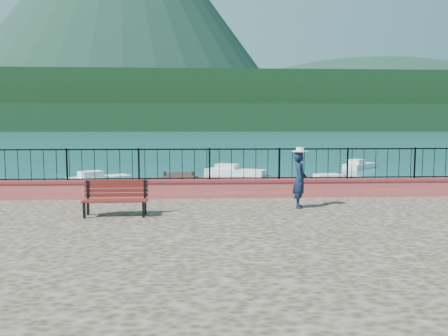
{
  "coord_description": "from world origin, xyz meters",
  "views": [
    {
      "loc": [
        -0.58,
        -9.92,
        3.44
      ],
      "look_at": [
        0.06,
        2.0,
        2.3
      ],
      "focal_mm": 35.0,
      "sensor_mm": 36.0,
      "label": 1
    }
  ],
  "objects": [
    {
      "name": "ground",
      "position": [
        0.0,
        0.0,
        0.0
      ],
      "size": [
        2000.0,
        2000.0,
        0.0
      ],
      "primitive_type": "plane",
      "color": "#19596B",
      "rests_on": "ground"
    },
    {
      "name": "parapet",
      "position": [
        0.0,
        3.7,
        1.49
      ],
      "size": [
        28.0,
        0.46,
        0.58
      ],
      "primitive_type": "cube",
      "color": "#BF4F45",
      "rests_on": "promenade"
    },
    {
      "name": "railing",
      "position": [
        0.0,
        3.7,
        2.25
      ],
      "size": [
        27.0,
        0.05,
        0.95
      ],
      "primitive_type": "cube",
      "color": "black",
      "rests_on": "parapet"
    },
    {
      "name": "dock",
      "position": [
        -2.0,
        12.0,
        0.15
      ],
      "size": [
        2.0,
        16.0,
        0.3
      ],
      "primitive_type": "cube",
      "color": "#2D231C",
      "rests_on": "ground"
    },
    {
      "name": "far_forest",
      "position": [
        0.0,
        300.0,
        9.0
      ],
      "size": [
        900.0,
        60.0,
        18.0
      ],
      "primitive_type": "cube",
      "color": "black",
      "rests_on": "ground"
    },
    {
      "name": "foothills",
      "position": [
        0.0,
        360.0,
        22.0
      ],
      "size": [
        900.0,
        120.0,
        44.0
      ],
      "primitive_type": "cube",
      "color": "black",
      "rests_on": "ground"
    },
    {
      "name": "volcano",
      "position": [
        -120.0,
        700.0,
        190.0
      ],
      "size": [
        560.0,
        560.0,
        380.0
      ],
      "primitive_type": "cone",
      "color": "#142D23",
      "rests_on": "ground"
    },
    {
      "name": "companion_hill",
      "position": [
        220.0,
        560.0,
        0.0
      ],
      "size": [
        448.0,
        384.0,
        180.0
      ],
      "primitive_type": "ellipsoid",
      "color": "#142D23",
      "rests_on": "ground"
    },
    {
      "name": "park_bench",
      "position": [
        -2.71,
        0.99,
        1.47
      ],
      "size": [
        1.6,
        0.55,
        0.88
      ],
      "rotation": [
        0.0,
        0.0,
        0.01
      ],
      "color": "black",
      "rests_on": "promenade"
    },
    {
      "name": "person",
      "position": [
        2.14,
        1.85,
        1.98
      ],
      "size": [
        0.49,
        0.63,
        1.55
      ],
      "primitive_type": "imported",
      "rotation": [
        0.0,
        0.0,
        1.35
      ],
      "color": "#101B32",
      "rests_on": "promenade"
    },
    {
      "name": "hat",
      "position": [
        2.14,
        1.85,
        2.81
      ],
      "size": [
        0.44,
        0.44,
        0.12
      ],
      "primitive_type": "cylinder",
      "color": "white",
      "rests_on": "person"
    },
    {
      "name": "boat_0",
      "position": [
        -7.55,
        7.53,
        0.4
      ],
      "size": [
        3.84,
        2.67,
        0.8
      ],
      "primitive_type": "cube",
      "rotation": [
        0.0,
        0.0,
        0.42
      ],
      "color": "silver",
      "rests_on": "ground"
    },
    {
      "name": "boat_1",
      "position": [
        4.07,
        8.94,
        0.4
      ],
      "size": [
        4.03,
        2.9,
        0.8
      ],
      "primitive_type": "cube",
      "rotation": [
        0.0,
        0.0,
        -0.47
      ],
      "color": "silver",
      "rests_on": "ground"
    },
    {
      "name": "boat_2",
      "position": [
        7.11,
        14.0,
        0.4
      ],
      "size": [
        4.05,
        1.75,
        0.8
      ],
      "primitive_type": "cube",
      "rotation": [
        0.0,
        0.0,
        0.12
      ],
      "color": "silver",
      "rests_on": "ground"
    },
    {
      "name": "boat_3",
      "position": [
        -6.69,
        16.64,
        0.4
      ],
      "size": [
        3.72,
        3.2,
        0.8
      ],
      "primitive_type": "cube",
      "rotation": [
        0.0,
        0.0,
        0.63
      ],
      "color": "silver",
      "rests_on": "ground"
    },
    {
      "name": "boat_4",
      "position": [
        1.86,
        20.64,
        0.4
      ],
      "size": [
        4.4,
        2.98,
        0.8
      ],
      "primitive_type": "cube",
      "rotation": [
        0.0,
        0.0,
        -0.44
      ],
      "color": "silver",
      "rests_on": "ground"
    },
    {
      "name": "boat_5",
      "position": [
        12.39,
        24.95,
        0.4
      ],
      "size": [
        3.28,
        3.15,
        0.8
      ],
      "primitive_type": "cube",
      "rotation": [
        0.0,
        0.0,
        0.74
      ],
      "color": "silver",
      "rests_on": "ground"
    }
  ]
}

